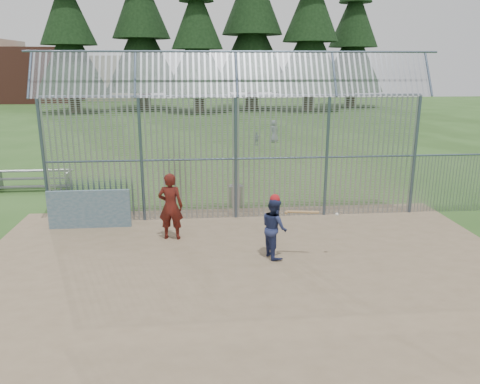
{
  "coord_description": "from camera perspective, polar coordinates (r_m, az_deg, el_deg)",
  "views": [
    {
      "loc": [
        -1.22,
        -11.26,
        4.96
      ],
      "look_at": [
        0.0,
        2.0,
        1.3
      ],
      "focal_mm": 35.0,
      "sensor_mm": 36.0,
      "label": 1
    }
  ],
  "objects": [
    {
      "name": "dirt_infield",
      "position": [
        11.91,
        1.11,
        -9.2
      ],
      "size": [
        14.0,
        10.0,
        0.02
      ],
      "primitive_type": "cube",
      "color": "#756047",
      "rests_on": "ground"
    },
    {
      "name": "ground",
      "position": [
        12.37,
        0.86,
        -8.28
      ],
      "size": [
        120.0,
        120.0,
        0.0
      ],
      "primitive_type": "plane",
      "color": "#2D511E",
      "rests_on": "ground"
    },
    {
      "name": "onlooker",
      "position": [
        13.6,
        -8.45,
        -1.74
      ],
      "size": [
        0.78,
        0.57,
        1.96
      ],
      "primitive_type": "imported",
      "rotation": [
        0.0,
        0.0,
        2.99
      ],
      "color": "maroon",
      "rests_on": "dirt_infield"
    },
    {
      "name": "backstop_fence",
      "position": [
        15.23,
        6.33,
        5.44
      ],
      "size": [
        20.09,
        0.81,
        5.3
      ],
      "color": "#47566B",
      "rests_on": "ground"
    },
    {
      "name": "conifer_row",
      "position": [
        53.19,
        -1.96,
        21.71
      ],
      "size": [
        38.48,
        12.26,
        20.2
      ],
      "color": "#332319",
      "rests_on": "ground"
    },
    {
      "name": "distant_buildings",
      "position": [
        71.24,
        -23.85,
        13.02
      ],
      "size": [
        26.5,
        10.5,
        8.0
      ],
      "color": "brown",
      "rests_on": "ground"
    },
    {
      "name": "bleacher",
      "position": [
        20.81,
        -23.89,
        1.4
      ],
      "size": [
        3.0,
        0.95,
        0.72
      ],
      "color": "slate",
      "rests_on": "ground"
    },
    {
      "name": "batter",
      "position": [
        12.29,
        4.21,
        -4.36
      ],
      "size": [
        0.8,
        0.92,
        1.6
      ],
      "primitive_type": "imported",
      "rotation": [
        0.0,
        0.0,
        1.85
      ],
      "color": "navy",
      "rests_on": "dirt_infield"
    },
    {
      "name": "trash_can",
      "position": [
        16.82,
        -0.51,
        -0.43
      ],
      "size": [
        0.56,
        0.56,
        0.82
      ],
      "color": "gray",
      "rests_on": "ground"
    },
    {
      "name": "dugout_wall",
      "position": [
        15.19,
        -17.88,
        -2.0
      ],
      "size": [
        2.5,
        0.12,
        1.2
      ],
      "primitive_type": "cube",
      "color": "#38566B",
      "rests_on": "dirt_infield"
    },
    {
      "name": "batting_gear",
      "position": [
        12.06,
        5.14,
        -1.24
      ],
      "size": [
        1.76,
        0.39,
        0.57
      ],
      "color": "#AC171B",
      "rests_on": "ground"
    },
    {
      "name": "bg_kid_standing",
      "position": [
        30.79,
        4.2,
        7.42
      ],
      "size": [
        0.84,
        0.76,
        1.44
      ],
      "primitive_type": "imported",
      "rotation": [
        0.0,
        0.0,
        3.71
      ],
      "color": "slate",
      "rests_on": "ground"
    },
    {
      "name": "bg_kid_seated",
      "position": [
        29.35,
        2.05,
        6.48
      ],
      "size": [
        0.54,
        0.45,
        0.86
      ],
      "primitive_type": "imported",
      "rotation": [
        0.0,
        0.0,
        2.56
      ],
      "color": "slate",
      "rests_on": "ground"
    }
  ]
}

